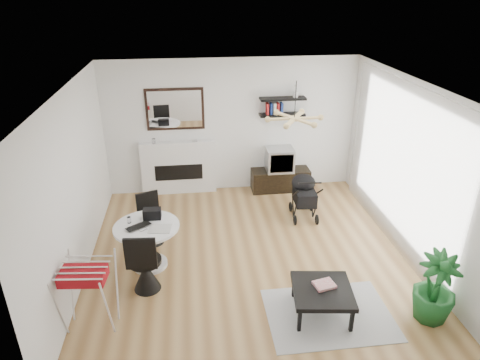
{
  "coord_description": "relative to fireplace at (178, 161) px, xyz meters",
  "views": [
    {
      "loc": [
        -0.85,
        -5.64,
        3.98
      ],
      "look_at": [
        -0.1,
        0.4,
        1.15
      ],
      "focal_mm": 32.0,
      "sensor_mm": 36.0,
      "label": 1
    }
  ],
  "objects": [
    {
      "name": "floor",
      "position": [
        1.1,
        -2.42,
        -0.69
      ],
      "size": [
        5.0,
        5.0,
        0.0
      ],
      "primitive_type": "plane",
      "color": "olive",
      "rests_on": "ground"
    },
    {
      "name": "ceiling",
      "position": [
        1.1,
        -2.42,
        2.01
      ],
      "size": [
        5.0,
        5.0,
        0.0
      ],
      "primitive_type": "plane",
      "color": "white",
      "rests_on": "wall_back"
    },
    {
      "name": "wall_back",
      "position": [
        1.1,
        0.08,
        0.66
      ],
      "size": [
        5.0,
        0.0,
        5.0
      ],
      "primitive_type": "plane",
      "rotation": [
        1.57,
        0.0,
        0.0
      ],
      "color": "white",
      "rests_on": "floor"
    },
    {
      "name": "wall_left",
      "position": [
        -1.4,
        -2.42,
        0.66
      ],
      "size": [
        0.0,
        5.0,
        5.0
      ],
      "primitive_type": "plane",
      "rotation": [
        1.57,
        0.0,
        1.57
      ],
      "color": "white",
      "rests_on": "floor"
    },
    {
      "name": "wall_right",
      "position": [
        3.6,
        -2.42,
        0.66
      ],
      "size": [
        0.0,
        5.0,
        5.0
      ],
      "primitive_type": "plane",
      "rotation": [
        1.57,
        0.0,
        -1.57
      ],
      "color": "white",
      "rests_on": "floor"
    },
    {
      "name": "sheer_curtain",
      "position": [
        3.5,
        -2.22,
        0.66
      ],
      "size": [
        0.04,
        3.6,
        2.6
      ],
      "primitive_type": "cube",
      "color": "white",
      "rests_on": "wall_right"
    },
    {
      "name": "fireplace",
      "position": [
        0.0,
        0.0,
        0.0
      ],
      "size": [
        1.5,
        0.17,
        2.16
      ],
      "color": "white",
      "rests_on": "floor"
    },
    {
      "name": "shelf_lower",
      "position": [
        2.08,
        -0.05,
        0.91
      ],
      "size": [
        0.9,
        0.25,
        0.04
      ],
      "primitive_type": "cube",
      "color": "black",
      "rests_on": "wall_back"
    },
    {
      "name": "shelf_upper",
      "position": [
        2.08,
        -0.05,
        1.23
      ],
      "size": [
        0.9,
        0.25,
        0.04
      ],
      "primitive_type": "cube",
      "color": "black",
      "rests_on": "wall_back"
    },
    {
      "name": "pendant_lamp",
      "position": [
        1.8,
        -2.12,
        1.46
      ],
      "size": [
        0.9,
        0.9,
        0.1
      ],
      "primitive_type": null,
      "color": "tan",
      "rests_on": "ceiling"
    },
    {
      "name": "tv_console",
      "position": [
        2.08,
        -0.14,
        -0.46
      ],
      "size": [
        1.2,
        0.42,
        0.45
      ],
      "primitive_type": "cube",
      "color": "black",
      "rests_on": "floor"
    },
    {
      "name": "crt_tv",
      "position": [
        2.05,
        -0.15,
        0.0
      ],
      "size": [
        0.54,
        0.48,
        0.48
      ],
      "color": "#B5B5B7",
      "rests_on": "tv_console"
    },
    {
      "name": "dining_table",
      "position": [
        -0.45,
        -2.51,
        -0.22
      ],
      "size": [
        0.97,
        0.97,
        0.71
      ],
      "color": "white",
      "rests_on": "floor"
    },
    {
      "name": "laptop",
      "position": [
        -0.53,
        -2.59,
        0.04
      ],
      "size": [
        0.44,
        0.41,
        0.03
      ],
      "primitive_type": "imported",
      "rotation": [
        0.0,
        0.0,
        0.61
      ],
      "color": "black",
      "rests_on": "dining_table"
    },
    {
      "name": "black_bag",
      "position": [
        -0.37,
        -2.3,
        0.11
      ],
      "size": [
        0.27,
        0.17,
        0.16
      ],
      "primitive_type": "cube",
      "rotation": [
        0.0,
        0.0,
        -0.03
      ],
      "color": "black",
      "rests_on": "dining_table"
    },
    {
      "name": "newspaper",
      "position": [
        -0.24,
        -2.62,
        0.03
      ],
      "size": [
        0.35,
        0.3,
        0.01
      ],
      "primitive_type": "cube",
      "rotation": [
        0.0,
        0.0,
        -0.14
      ],
      "color": "silver",
      "rests_on": "dining_table"
    },
    {
      "name": "drinking_glass",
      "position": [
        -0.71,
        -2.39,
        0.07
      ],
      "size": [
        0.06,
        0.06,
        0.1
      ],
      "primitive_type": "cylinder",
      "color": "white",
      "rests_on": "dining_table"
    },
    {
      "name": "chair_far",
      "position": [
        -0.44,
        -1.84,
        -0.41
      ],
      "size": [
        0.45,
        0.46,
        0.86
      ],
      "rotation": [
        0.0,
        0.0,
        0.36
      ],
      "color": "black",
      "rests_on": "floor"
    },
    {
      "name": "chair_near",
      "position": [
        -0.45,
        -3.07,
        -0.38
      ],
      "size": [
        0.46,
        0.48,
        0.97
      ],
      "rotation": [
        0.0,
        0.0,
        3.06
      ],
      "color": "black",
      "rests_on": "floor"
    },
    {
      "name": "drying_rack",
      "position": [
        -1.08,
        -3.71,
        -0.2
      ],
      "size": [
        0.67,
        0.63,
        0.93
      ],
      "rotation": [
        0.0,
        0.0,
        -0.1
      ],
      "color": "white",
      "rests_on": "floor"
    },
    {
      "name": "stroller",
      "position": [
        2.28,
        -1.29,
        -0.3
      ],
      "size": [
        0.49,
        0.75,
        0.89
      ],
      "rotation": [
        0.0,
        0.0,
        -0.07
      ],
      "color": "black",
      "rests_on": "floor"
    },
    {
      "name": "rug",
      "position": [
        1.95,
        -3.89,
        -0.68
      ],
      "size": [
        1.63,
        1.17,
        0.01
      ],
      "primitive_type": "cube",
      "color": "#9D9D9D",
      "rests_on": "floor"
    },
    {
      "name": "coffee_table",
      "position": [
        1.85,
        -3.85,
        -0.33
      ],
      "size": [
        0.85,
        0.85,
        0.39
      ],
      "rotation": [
        0.0,
        0.0,
        -0.13
      ],
      "color": "black",
      "rests_on": "rug"
    },
    {
      "name": "magazines",
      "position": [
        1.89,
        -3.79,
        -0.27
      ],
      "size": [
        0.3,
        0.26,
        0.04
      ],
      "primitive_type": "cube",
      "rotation": [
        0.0,
        0.0,
        0.22
      ],
      "color": "#B82E37",
      "rests_on": "coffee_table"
    },
    {
      "name": "potted_plant",
      "position": [
        3.23,
        -4.09,
        -0.2
      ],
      "size": [
        0.57,
        0.57,
        0.96
      ],
      "primitive_type": "imported",
      "rotation": [
        0.0,
        0.0,
        -0.05
      ],
      "color": "#195A23",
      "rests_on": "floor"
    }
  ]
}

